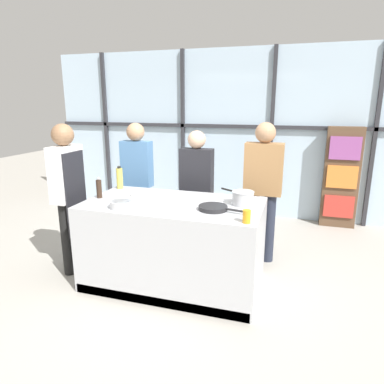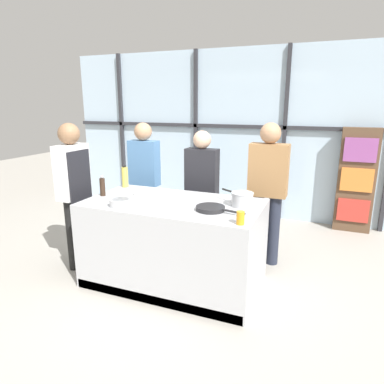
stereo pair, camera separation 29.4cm
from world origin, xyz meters
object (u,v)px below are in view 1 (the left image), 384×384
chef (68,189)px  frying_pan (214,208)px  mixing_bowl (121,204)px  spectator_center_left (197,185)px  juice_glass_near (247,216)px  spectator_far_left (137,177)px  white_plate (141,194)px  oil_bottle (120,178)px  spectator_center_right (263,185)px  pepper_grinder (99,188)px  saucepan (243,198)px

chef → frying_pan: 1.69m
mixing_bowl → spectator_center_left: bearing=70.5°
chef → juice_glass_near: chef is taller
spectator_center_left → mixing_bowl: size_ratio=7.07×
spectator_center_left → frying_pan: bearing=115.2°
spectator_far_left → frying_pan: size_ratio=3.34×
white_plate → mixing_bowl: bearing=-86.5°
spectator_far_left → mixing_bowl: size_ratio=7.42×
mixing_bowl → oil_bottle: (-0.40, 0.70, 0.09)m
spectator_center_left → frying_pan: 1.09m
spectator_far_left → spectator_center_left: 0.83m
spectator_center_right → frying_pan: bearing=69.7°
frying_pan → pepper_grinder: pepper_grinder is taller
pepper_grinder → chef: bearing=-179.2°
spectator_far_left → oil_bottle: (0.01, -0.49, 0.08)m
saucepan → spectator_center_left: bearing=133.8°
oil_bottle → chef: bearing=-132.1°
saucepan → white_plate: bearing=177.5°
saucepan → frying_pan: bearing=-133.6°
chef → frying_pan: bearing=88.1°
spectator_far_left → spectator_center_left: (0.83, 0.00, -0.06)m
mixing_bowl → oil_bottle: size_ratio=0.83×
chef → spectator_far_left: size_ratio=1.02×
frying_pan → white_plate: 0.96m
frying_pan → oil_bottle: oil_bottle is taller
spectator_center_left → pepper_grinder: (-0.83, -0.93, 0.12)m
chef → mixing_bowl: bearing=72.2°
mixing_bowl → oil_bottle: bearing=119.7°
oil_bottle → spectator_far_left: bearing=90.9°
saucepan → oil_bottle: bearing=170.8°
white_plate → pepper_grinder: pepper_grinder is taller
frying_pan → mixing_bowl: bearing=-167.1°
mixing_bowl → pepper_grinder: size_ratio=0.98×
chef → pepper_grinder: size_ratio=7.39×
spectator_center_right → mixing_bowl: spectator_center_right is taller
white_plate → oil_bottle: oil_bottle is taller
chef → frying_pan: size_ratio=3.41×
spectator_far_left → white_plate: 0.78m
oil_bottle → pepper_grinder: size_ratio=1.17×
spectator_center_right → saucepan: spectator_center_right is taller
oil_bottle → juice_glass_near: 1.82m
spectator_far_left → pepper_grinder: 0.93m
chef → mixing_bowl: size_ratio=7.58×
white_plate → pepper_grinder: (-0.38, -0.24, 0.10)m
saucepan → mixing_bowl: size_ratio=1.65×
chef → oil_bottle: size_ratio=6.29×
spectator_far_left → frying_pan: spectator_far_left is taller
oil_bottle → juice_glass_near: oil_bottle is taller
pepper_grinder → mixing_bowl: bearing=-32.7°
frying_pan → spectator_center_right: bearing=69.7°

